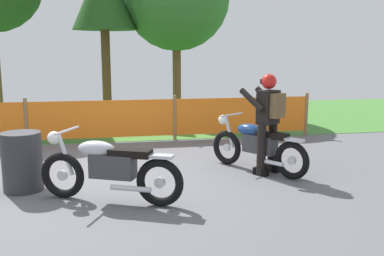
{
  "coord_description": "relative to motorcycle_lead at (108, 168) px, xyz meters",
  "views": [
    {
      "loc": [
        0.17,
        -6.87,
        2.05
      ],
      "look_at": [
        1.39,
        -0.47,
        0.9
      ],
      "focal_mm": 40.54,
      "sensor_mm": 36.0,
      "label": 1
    }
  ],
  "objects": [
    {
      "name": "ground",
      "position": [
        -0.12,
        1.02,
        -0.49
      ],
      "size": [
        24.0,
        24.0,
        0.02
      ],
      "primitive_type": "cube",
      "color": "#5B5B60"
    },
    {
      "name": "grass_verge",
      "position": [
        -0.12,
        7.62,
        -0.48
      ],
      "size": [
        24.0,
        7.17,
        0.01
      ],
      "primitive_type": "cube",
      "color": "#427A33",
      "rests_on": "ground"
    },
    {
      "name": "barrier_fence",
      "position": [
        -0.12,
        4.04,
        0.06
      ],
      "size": [
        9.95,
        0.08,
        1.05
      ],
      "color": "olive",
      "rests_on": "ground"
    },
    {
      "name": "motorcycle_lead",
      "position": [
        0.0,
        0.0,
        0.0
      ],
      "size": [
        1.96,
        1.03,
        0.99
      ],
      "rotation": [
        0.0,
        0.0,
        2.71
      ],
      "color": "black",
      "rests_on": "ground"
    },
    {
      "name": "motorcycle_trailing",
      "position": [
        2.52,
        1.11,
        -0.02
      ],
      "size": [
        1.23,
        1.7,
        0.95
      ],
      "rotation": [
        0.0,
        0.0,
        2.18
      ],
      "color": "black",
      "rests_on": "ground"
    },
    {
      "name": "rider_trailing",
      "position": [
        2.64,
        0.94,
        0.47
      ],
      "size": [
        0.72,
        0.79,
        1.69
      ],
      "rotation": [
        0.0,
        0.0,
        2.18
      ],
      "color": "black",
      "rests_on": "ground"
    },
    {
      "name": "spare_drum",
      "position": [
        -1.26,
        0.76,
        -0.04
      ],
      "size": [
        0.58,
        0.58,
        0.88
      ],
      "primitive_type": "cylinder",
      "color": "#2D2D33",
      "rests_on": "ground"
    }
  ]
}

